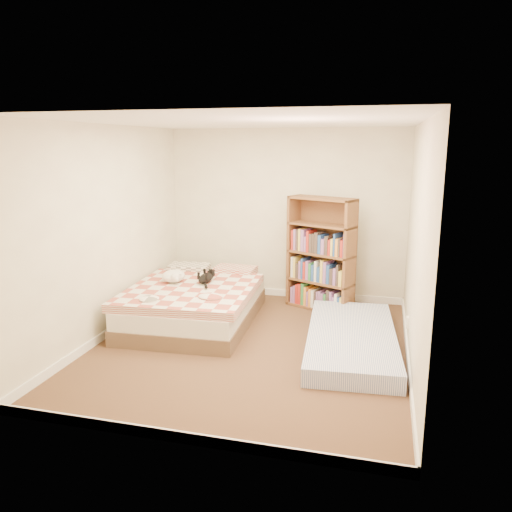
% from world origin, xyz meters
% --- Properties ---
extents(room, '(3.51, 4.01, 2.51)m').
position_xyz_m(room, '(0.00, 0.00, 1.20)').
color(room, '#482B1F').
rests_on(room, ground).
extents(bed, '(1.63, 2.17, 0.56)m').
position_xyz_m(bed, '(-0.91, 0.65, 0.25)').
color(bed, brown).
rests_on(bed, room).
extents(bookshelf, '(1.07, 0.69, 1.57)m').
position_xyz_m(bookshelf, '(0.59, 1.57, 0.57)').
color(bookshelf, brown).
rests_on(bookshelf, room).
extents(floor_mattress, '(1.14, 2.23, 0.19)m').
position_xyz_m(floor_mattress, '(1.13, 0.24, 0.10)').
color(floor_mattress, '#6873AE').
rests_on(floor_mattress, room).
extents(black_cat, '(0.19, 0.59, 0.14)m').
position_xyz_m(black_cat, '(-0.80, 0.76, 0.56)').
color(black_cat, black).
rests_on(black_cat, bed).
extents(white_dog, '(0.34, 0.37, 0.16)m').
position_xyz_m(white_dog, '(-1.21, 0.64, 0.58)').
color(white_dog, silver).
rests_on(white_dog, bed).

